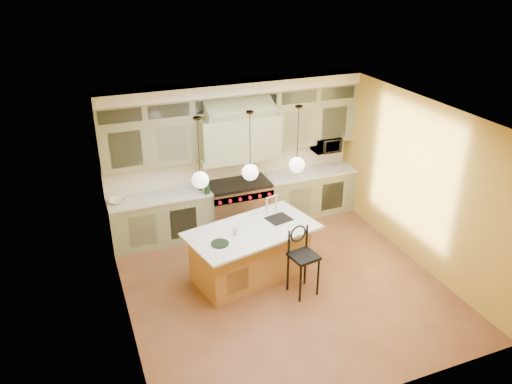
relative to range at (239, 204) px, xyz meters
name	(u,v)px	position (x,y,z in m)	size (l,w,h in m)	color
floor	(283,285)	(0.00, -2.14, -0.49)	(5.00, 5.00, 0.00)	brown
ceiling	(288,116)	(0.00, -2.14, 2.41)	(5.00, 5.00, 0.00)	white
wall_back	(232,153)	(0.00, 0.36, 0.96)	(5.00, 5.00, 0.00)	gold
wall_front	(378,303)	(0.00, -4.64, 0.96)	(5.00, 5.00, 0.00)	gold
wall_left	(119,238)	(-2.50, -2.14, 0.96)	(5.00, 5.00, 0.00)	gold
wall_right	(418,183)	(2.50, -2.14, 0.96)	(5.00, 5.00, 0.00)	gold
back_cabinetry	(237,158)	(0.00, 0.09, 0.94)	(5.00, 0.77, 2.90)	gray
range	(239,204)	(0.00, 0.00, 0.00)	(1.20, 0.74, 0.96)	silver
kitchen_island	(251,252)	(-0.39, -1.69, -0.01)	(2.31, 1.57, 1.35)	#A5783A
counter_stool	(303,257)	(0.20, -2.41, 0.18)	(0.47, 0.47, 1.16)	black
microwave	(326,144)	(1.95, 0.11, 0.96)	(0.54, 0.37, 0.30)	black
oil_bottle_a	(207,186)	(-0.70, -0.22, 0.61)	(0.12, 0.12, 0.30)	#133215
oil_bottle_b	(200,185)	(-0.76, 0.01, 0.54)	(0.08, 0.08, 0.18)	black
fruit_bowl	(118,201)	(-2.30, 0.01, 0.49)	(0.31, 0.31, 0.08)	white
cup	(236,232)	(-0.69, -1.78, 0.48)	(0.10, 0.10, 0.09)	silver
pendant_left	(200,178)	(-1.20, -1.69, 1.46)	(0.26, 0.26, 1.11)	#2D2319
pendant_center	(250,170)	(-0.40, -1.69, 1.46)	(0.26, 0.26, 1.11)	#2D2319
pendant_right	(297,163)	(0.40, -1.69, 1.46)	(0.26, 0.26, 1.11)	#2D2319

